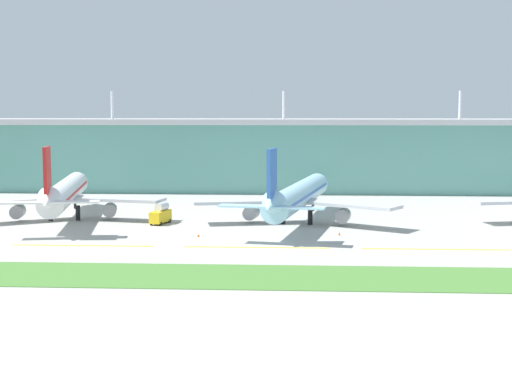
{
  "coord_description": "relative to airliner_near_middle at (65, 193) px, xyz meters",
  "views": [
    {
      "loc": [
        5.0,
        -140.78,
        25.99
      ],
      "look_at": [
        -5.17,
        35.52,
        7.0
      ],
      "focal_mm": 52.47,
      "sensor_mm": 36.0,
      "label": 1
    }
  ],
  "objects": [
    {
      "name": "ground_plane",
      "position": [
        51.4,
        -35.16,
        -6.45
      ],
      "size": [
        600.0,
        600.0,
        0.0
      ],
      "primitive_type": "plane",
      "color": "#A8A59E"
    },
    {
      "name": "terminal_building",
      "position": [
        51.4,
        71.79,
        5.59
      ],
      "size": [
        288.0,
        34.0,
        32.65
      ],
      "color": "#5B9E93",
      "rests_on": "ground"
    },
    {
      "name": "airliner_near_middle",
      "position": [
        0.0,
        0.0,
        0.0
      ],
      "size": [
        47.98,
        62.14,
        18.9
      ],
      "color": "white",
      "rests_on": "ground"
    },
    {
      "name": "airliner_center",
      "position": [
        56.17,
        -2.77,
        0.0
      ],
      "size": [
        48.04,
        66.2,
        18.9
      ],
      "color": "#9ED1EA",
      "rests_on": "ground"
    },
    {
      "name": "taxiway_stripe_mid_west",
      "position": [
        14.4,
        -34.44,
        -6.43
      ],
      "size": [
        28.0,
        0.7,
        0.04
      ],
      "primitive_type": "cube",
      "color": "yellow",
      "rests_on": "ground"
    },
    {
      "name": "taxiway_stripe_centre",
      "position": [
        48.4,
        -34.44,
        -6.43
      ],
      "size": [
        28.0,
        0.7,
        0.04
      ],
      "primitive_type": "cube",
      "color": "yellow",
      "rests_on": "ground"
    },
    {
      "name": "taxiway_stripe_mid_east",
      "position": [
        82.4,
        -34.44,
        -6.43
      ],
      "size": [
        28.0,
        0.7,
        0.04
      ],
      "primitive_type": "cube",
      "color": "yellow",
      "rests_on": "ground"
    },
    {
      "name": "grass_verge",
      "position": [
        51.4,
        -60.19,
        -6.4
      ],
      "size": [
        300.0,
        18.0,
        0.1
      ],
      "primitive_type": "cube",
      "color": "#477A33",
      "rests_on": "ground"
    },
    {
      "name": "fuel_truck",
      "position": [
        24.3,
        -5.1,
        -4.18
      ],
      "size": [
        4.27,
        7.62,
        4.95
      ],
      "color": "gold",
      "rests_on": "ground"
    },
    {
      "name": "safety_cone_left_wingtip",
      "position": [
        65.02,
        -19.0,
        -6.1
      ],
      "size": [
        0.56,
        0.56,
        0.7
      ],
      "primitive_type": "cone",
      "color": "orange",
      "rests_on": "ground"
    },
    {
      "name": "safety_cone_nose_front",
      "position": [
        35.48,
        -22.8,
        -6.1
      ],
      "size": [
        0.56,
        0.56,
        0.7
      ],
      "primitive_type": "cone",
      "color": "orange",
      "rests_on": "ground"
    }
  ]
}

